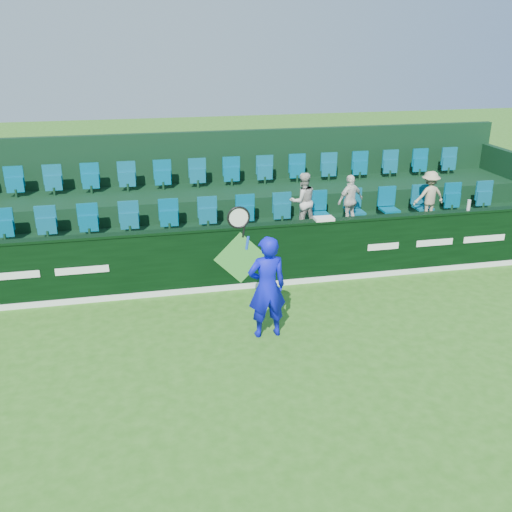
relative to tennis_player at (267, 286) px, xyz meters
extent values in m
plane|color=#2B6618|center=(-0.08, -1.92, -0.93)|extent=(60.00, 60.00, 0.00)
cube|color=black|center=(-0.08, 2.08, -0.28)|extent=(16.00, 0.20, 1.30)
cube|color=black|center=(-0.08, 2.08, 0.39)|extent=(16.00, 0.24, 0.05)
cube|color=white|center=(-0.08, 1.97, -0.87)|extent=(16.00, 0.02, 0.12)
cube|color=green|center=(-0.08, 1.96, -0.23)|extent=(1.10, 0.02, 1.10)
cube|color=white|center=(-4.38, 1.97, -0.23)|extent=(0.85, 0.01, 0.14)
cube|color=white|center=(-3.18, 1.97, -0.23)|extent=(1.00, 0.01, 0.14)
cube|color=white|center=(3.02, 1.97, -0.23)|extent=(0.70, 0.01, 0.14)
cube|color=white|center=(4.22, 1.97, -0.23)|extent=(0.85, 0.01, 0.14)
cube|color=white|center=(5.42, 1.97, -0.23)|extent=(1.00, 0.01, 0.14)
cube|color=black|center=(-0.08, 3.18, -0.53)|extent=(16.00, 2.00, 0.80)
cube|color=black|center=(-0.08, 5.08, -0.28)|extent=(16.00, 1.80, 1.30)
cube|color=black|center=(-0.08, 6.08, 0.37)|extent=(16.00, 0.20, 2.60)
cube|color=#015674|center=(-0.08, 3.58, 0.17)|extent=(13.50, 0.50, 0.60)
cube|color=#015674|center=(-0.08, 5.38, 0.67)|extent=(13.50, 0.50, 0.60)
imported|color=#0C11D8|center=(0.01, 0.00, -0.01)|extent=(0.69, 0.47, 1.83)
cylinder|color=#143FBF|center=(-0.35, -0.10, 0.85)|extent=(0.07, 0.04, 0.22)
cylinder|color=black|center=(-0.41, -0.10, 1.05)|extent=(0.06, 0.03, 0.20)
torus|color=black|center=(-0.49, -0.10, 1.29)|extent=(0.43, 0.04, 0.43)
cylinder|color=silver|center=(-0.49, -0.10, 1.29)|extent=(0.35, 0.01, 0.35)
imported|color=beige|center=(1.57, 3.20, 0.52)|extent=(0.69, 0.57, 1.30)
imported|color=silver|center=(2.70, 3.20, 0.47)|extent=(0.76, 0.53, 1.19)
imported|color=tan|center=(4.66, 3.20, 0.46)|extent=(0.78, 0.48, 1.18)
cube|color=white|center=(1.69, 2.08, 0.45)|extent=(0.40, 0.26, 0.06)
cylinder|color=silver|center=(4.99, 2.08, 0.54)|extent=(0.08, 0.08, 0.24)
camera|label=1|loc=(-2.03, -8.60, 4.02)|focal=40.00mm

